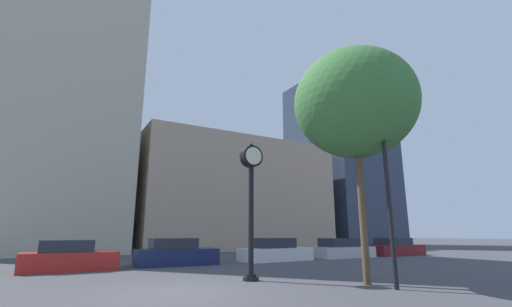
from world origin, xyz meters
TOP-DOWN VIEW (x-y plane):
  - ground_plane at (0.00, 0.00)m, footprint 200.00×200.00m
  - building_tall_tower at (-3.47, 24.00)m, footprint 10.82×12.00m
  - building_storefront_row at (12.53, 24.00)m, footprint 19.57×12.00m
  - building_glass_modern at (29.20, 24.00)m, footprint 10.05×12.00m
  - street_clock at (2.88, 1.23)m, footprint 0.80×0.56m
  - car_red at (-2.54, 7.96)m, footprint 3.89×1.97m
  - car_navy at (2.31, 8.19)m, footprint 4.14×1.99m
  - car_white at (8.20, 7.93)m, footprint 4.39×2.01m
  - car_silver at (13.55, 7.99)m, footprint 4.29×1.94m
  - car_maroon at (18.74, 7.86)m, footprint 4.49×1.84m
  - street_lamp_right at (5.65, -2.19)m, footprint 0.36×1.57m
  - bare_tree at (5.67, -1.43)m, footprint 4.36×4.36m

SIDE VIEW (x-z plane):
  - ground_plane at x=0.00m, z-range 0.00..0.00m
  - car_silver at x=13.55m, z-range -0.10..1.16m
  - car_maroon at x=18.74m, z-range -0.10..1.15m
  - car_white at x=8.20m, z-range -0.11..1.21m
  - car_red at x=-2.54m, z-range -0.10..1.21m
  - car_navy at x=2.31m, z-range -0.10..1.24m
  - street_clock at x=2.88m, z-range 0.74..5.65m
  - street_lamp_right at x=5.65m, z-range 1.06..7.55m
  - building_storefront_row at x=12.53m, z-range 0.00..10.86m
  - bare_tree at x=5.67m, z-range 2.08..10.20m
  - building_glass_modern at x=29.20m, z-range 0.00..22.14m
  - building_tall_tower at x=-3.47m, z-range 0.00..31.94m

